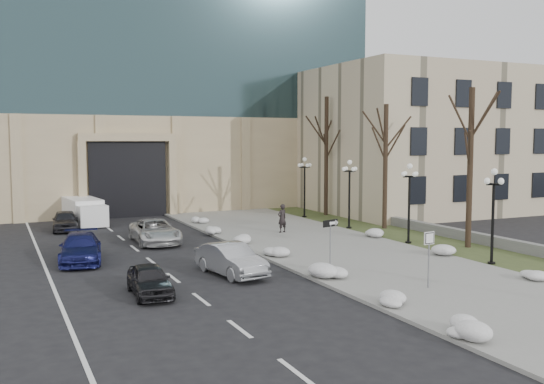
{
  "coord_description": "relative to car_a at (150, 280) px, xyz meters",
  "views": [
    {
      "loc": [
        -13.61,
        -15.9,
        6.17
      ],
      "look_at": [
        -0.85,
        11.71,
        3.5
      ],
      "focal_mm": 40.0,
      "sensor_mm": 36.0,
      "label": 1
    }
  ],
  "objects": [
    {
      "name": "office_tower",
      "position": [
        6.14,
        36.13,
        17.88
      ],
      "size": [
        40.0,
        24.7,
        36.0
      ],
      "color": "tan",
      "rests_on": "ground"
    },
    {
      "name": "pedestrian",
      "position": [
        11.45,
        11.69,
        0.43
      ],
      "size": [
        0.77,
        0.6,
        1.85
      ],
      "primitive_type": "imported",
      "rotation": [
        0.0,
        0.0,
        3.41
      ],
      "color": "black",
      "rests_on": "sidewalk"
    },
    {
      "name": "snow_clump_j",
      "position": [
        15.95,
        7.38,
        -0.31
      ],
      "size": [
        1.1,
        1.6,
        0.36
      ],
      "primitive_type": "ellipsoid",
      "color": "white",
      "rests_on": "sidewalk"
    },
    {
      "name": "snow_clump_f",
      "position": [
        7.29,
        13.08,
        -0.31
      ],
      "size": [
        1.1,
        1.6,
        0.36
      ],
      "primitive_type": "ellipsoid",
      "color": "white",
      "rests_on": "sidewalk"
    },
    {
      "name": "car_d",
      "position": [
        3.13,
        11.79,
        0.1
      ],
      "size": [
        2.51,
        5.19,
        1.42
      ],
      "primitive_type": "imported",
      "rotation": [
        0.0,
        0.0,
        -0.03
      ],
      "color": "silver",
      "rests_on": "ground"
    },
    {
      "name": "curb",
      "position": [
        7.14,
        6.55,
        -0.54
      ],
      "size": [
        0.3,
        40.0,
        0.14
      ],
      "primitive_type": "cube",
      "color": "gray",
      "rests_on": "ground"
    },
    {
      "name": "lamppost_d",
      "position": [
        16.44,
        18.05,
        2.46
      ],
      "size": [
        1.18,
        1.18,
        4.76
      ],
      "color": "black",
      "rests_on": "ground"
    },
    {
      "name": "sidewalk",
      "position": [
        11.64,
        6.55,
        -0.55
      ],
      "size": [
        9.0,
        40.0,
        0.12
      ],
      "primitive_type": "cube",
      "color": "gray",
      "rests_on": "ground"
    },
    {
      "name": "lamppost_a",
      "position": [
        16.44,
        -1.45,
        2.46
      ],
      "size": [
        1.18,
        1.18,
        4.76
      ],
      "color": "black",
      "rests_on": "ground"
    },
    {
      "name": "grass_strip",
      "position": [
        18.14,
        6.55,
        -0.56
      ],
      "size": [
        4.0,
        40.0,
        0.1
      ],
      "primitive_type": "cube",
      "color": "#374221",
      "rests_on": "ground"
    },
    {
      "name": "tree_mid",
      "position": [
        18.64,
        10.55,
        4.89
      ],
      "size": [
        3.2,
        3.2,
        8.5
      ],
      "color": "black",
      "rests_on": "ground"
    },
    {
      "name": "snow_clump_e",
      "position": [
        7.47,
        8.72,
        -0.31
      ],
      "size": [
        1.1,
        1.6,
        0.36
      ],
      "primitive_type": "ellipsoid",
      "color": "white",
      "rests_on": "sidewalk"
    },
    {
      "name": "lamppost_c",
      "position": [
        16.44,
        11.55,
        2.46
      ],
      "size": [
        1.18,
        1.18,
        4.76
      ],
      "color": "black",
      "rests_on": "ground"
    },
    {
      "name": "snow_clump_a",
      "position": [
        7.55,
        -9.34,
        -0.31
      ],
      "size": [
        1.1,
        1.6,
        0.36
      ],
      "primitive_type": "ellipsoid",
      "color": "white",
      "rests_on": "sidewalk"
    },
    {
      "name": "one_way_sign",
      "position": [
        8.23,
        -0.2,
        1.52
      ],
      "size": [
        0.97,
        0.4,
        2.59
      ],
      "rotation": [
        0.0,
        0.0,
        0.3
      ],
      "color": "slate",
      "rests_on": "ground"
    },
    {
      "name": "car_b",
      "position": [
        4.18,
        1.96,
        0.11
      ],
      "size": [
        2.21,
        4.57,
        1.44
      ],
      "primitive_type": "imported",
      "rotation": [
        0.0,
        0.0,
        0.16
      ],
      "color": "#9C9FA3",
      "rests_on": "ground"
    },
    {
      "name": "car_e",
      "position": [
        -1.16,
        19.2,
        0.07
      ],
      "size": [
        2.0,
        4.16,
        1.37
      ],
      "primitive_type": "imported",
      "rotation": [
        0.0,
        0.0,
        -0.1
      ],
      "color": "#29292D",
      "rests_on": "ground"
    },
    {
      "name": "lamppost_b",
      "position": [
        16.44,
        5.05,
        2.46
      ],
      "size": [
        1.18,
        1.18,
        4.76
      ],
      "color": "black",
      "rests_on": "ground"
    },
    {
      "name": "snow_clump_h",
      "position": [
        15.74,
        -4.63,
        -0.31
      ],
      "size": [
        1.1,
        1.6,
        0.36
      ],
      "primitive_type": "ellipsoid",
      "color": "white",
      "rests_on": "sidewalk"
    },
    {
      "name": "ground",
      "position": [
        8.14,
        -7.45,
        -0.61
      ],
      "size": [
        160.0,
        160.0,
        0.0
      ],
      "primitive_type": "plane",
      "color": "black",
      "rests_on": "ground"
    },
    {
      "name": "classical_building",
      "position": [
        30.14,
        20.53,
        5.39
      ],
      "size": [
        22.0,
        18.12,
        12.0
      ],
      "color": "#C1B390",
      "rests_on": "ground"
    },
    {
      "name": "box_truck",
      "position": [
        0.45,
        21.96,
        0.28
      ],
      "size": [
        2.6,
        5.99,
        1.85
      ],
      "rotation": [
        0.0,
        0.0,
        0.11
      ],
      "color": "white",
      "rests_on": "ground"
    },
    {
      "name": "snow_clump_b",
      "position": [
        7.74,
        -5.26,
        -0.31
      ],
      "size": [
        1.1,
        1.6,
        0.36
      ],
      "primitive_type": "ellipsoid",
      "color": "white",
      "rests_on": "sidewalk"
    },
    {
      "name": "car_c",
      "position": [
        -1.62,
        7.88,
        0.1
      ],
      "size": [
        2.7,
        5.14,
        1.42
      ],
      "primitive_type": "imported",
      "rotation": [
        0.0,
        0.0,
        -0.15
      ],
      "color": "navy",
      "rests_on": "ground"
    },
    {
      "name": "snow_clump_c",
      "position": [
        7.63,
        -0.94,
        -0.31
      ],
      "size": [
        1.1,
        1.6,
        0.36
      ],
      "primitive_type": "ellipsoid",
      "color": "white",
      "rests_on": "sidewalk"
    },
    {
      "name": "stone_wall",
      "position": [
        20.14,
        8.55,
        -0.26
      ],
      "size": [
        0.5,
        30.0,
        0.7
      ],
      "primitive_type": "cube",
      "color": "gray",
      "rests_on": "ground"
    },
    {
      "name": "snow_clump_g",
      "position": [
        7.79,
        18.14,
        -0.31
      ],
      "size": [
        1.1,
        1.6,
        0.36
      ],
      "primitive_type": "ellipsoid",
      "color": "white",
      "rests_on": "sidewalk"
    },
    {
      "name": "tree_near",
      "position": [
        18.64,
        2.55,
        5.21
      ],
      "size": [
        3.2,
        3.2,
        9.0
      ],
      "color": "black",
      "rests_on": "ground"
    },
    {
      "name": "car_a",
      "position": [
        0.0,
        0.0,
        0.0
      ],
      "size": [
        1.62,
        3.67,
        1.23
      ],
      "primitive_type": "imported",
      "rotation": [
        0.0,
        0.0,
        -0.05
      ],
      "color": "black",
      "rests_on": "ground"
    },
    {
      "name": "snow_clump_i",
      "position": [
        15.61,
        1.0,
        -0.31
      ],
      "size": [
        1.1,
        1.6,
        0.36
      ],
      "primitive_type": "ellipsoid",
      "color": "white",
      "rests_on": "sidewalk"
    },
    {
      "name": "tree_far",
      "position": [
        18.64,
        18.55,
        5.54
      ],
      "size": [
        3.2,
        3.2,
        9.5
      ],
      "color": "black",
      "rests_on": "ground"
    },
    {
      "name": "keep_sign",
      "position": [
        10.49,
        -4.02,
        1.17
      ],
      "size": [
        0.52,
        0.09,
        2.42
      ],
      "rotation": [
        0.0,
        0.0,
        0.08
      ],
      "color": "slate",
      "rests_on": "ground"
    },
    {
      "name": "snow_clump_d",
      "position": [
        7.45,
        4.5,
        -0.31
      ],
      "size": [
        1.1,
        1.6,
        0.36
      ],
      "primitive_type": "ellipsoid",
      "color": "white",
      "rests_on": "sidewalk"
    }
  ]
}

